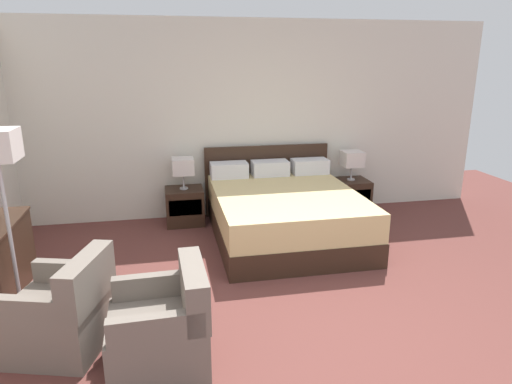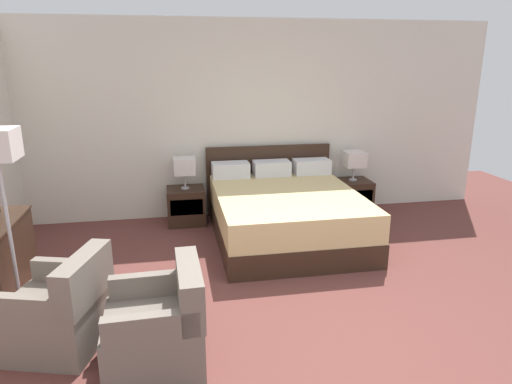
% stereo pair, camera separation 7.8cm
% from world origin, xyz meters
% --- Properties ---
extents(ground_plane, '(10.14, 10.14, 0.00)m').
position_xyz_m(ground_plane, '(0.00, 0.00, 0.00)').
color(ground_plane, brown).
extents(wall_back, '(7.10, 0.06, 2.67)m').
position_xyz_m(wall_back, '(0.00, 3.41, 1.34)').
color(wall_back, silver).
rests_on(wall_back, ground).
extents(bed, '(1.77, 2.11, 0.99)m').
position_xyz_m(bed, '(0.34, 2.33, 0.32)').
color(bed, '#332116').
rests_on(bed, ground).
extents(nightstand_left, '(0.50, 0.45, 0.48)m').
position_xyz_m(nightstand_left, '(-0.85, 3.09, 0.24)').
color(nightstand_left, '#332116').
rests_on(nightstand_left, ground).
extents(nightstand_right, '(0.50, 0.45, 0.48)m').
position_xyz_m(nightstand_right, '(1.52, 3.09, 0.24)').
color(nightstand_right, '#332116').
rests_on(nightstand_right, ground).
extents(table_lamp_left, '(0.28, 0.28, 0.42)m').
position_xyz_m(table_lamp_left, '(-0.85, 3.09, 0.79)').
color(table_lamp_left, '#B7B7BC').
rests_on(table_lamp_left, nightstand_left).
extents(table_lamp_right, '(0.28, 0.28, 0.42)m').
position_xyz_m(table_lamp_right, '(1.52, 3.09, 0.79)').
color(table_lamp_right, '#B7B7BC').
rests_on(table_lamp_right, nightstand_right).
extents(armchair_by_window, '(0.85, 0.85, 0.76)m').
position_xyz_m(armchair_by_window, '(-1.90, 0.47, 0.28)').
color(armchair_by_window, '#70665B').
rests_on(armchair_by_window, ground).
extents(armchair_companion, '(0.71, 0.70, 0.76)m').
position_xyz_m(armchair_companion, '(-1.15, 0.10, 0.28)').
color(armchair_companion, '#70665B').
rests_on(armchair_companion, ground).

